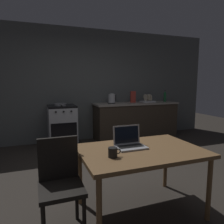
{
  "coord_description": "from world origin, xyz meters",
  "views": [
    {
      "loc": [
        -1.1,
        -2.63,
        1.42
      ],
      "look_at": [
        0.22,
        0.9,
        0.88
      ],
      "focal_mm": 33.71,
      "sensor_mm": 36.0,
      "label": 1
    }
  ],
  "objects_px": {
    "stove_oven": "(62,125)",
    "laptop": "(130,143)",
    "electric_kettle": "(112,99)",
    "frying_pan": "(60,104)",
    "bottle": "(165,96)",
    "cereal_box": "(133,97)",
    "coffee_mug": "(113,152)",
    "dining_table": "(141,155)",
    "dish_rack": "(148,100)",
    "chair": "(60,179)"
  },
  "relations": [
    {
      "from": "stove_oven",
      "to": "frying_pan",
      "type": "xyz_separation_m",
      "value": [
        -0.03,
        -0.03,
        0.48
      ]
    },
    {
      "from": "electric_kettle",
      "to": "frying_pan",
      "type": "bearing_deg",
      "value": -178.7
    },
    {
      "from": "laptop",
      "to": "dining_table",
      "type": "bearing_deg",
      "value": -39.75
    },
    {
      "from": "dining_table",
      "to": "dish_rack",
      "type": "distance_m",
      "value": 3.32
    },
    {
      "from": "electric_kettle",
      "to": "coffee_mug",
      "type": "relative_size",
      "value": 1.9
    },
    {
      "from": "frying_pan",
      "to": "cereal_box",
      "type": "relative_size",
      "value": 1.54
    },
    {
      "from": "chair",
      "to": "cereal_box",
      "type": "bearing_deg",
      "value": 53.63
    },
    {
      "from": "frying_pan",
      "to": "dish_rack",
      "type": "relative_size",
      "value": 1.31
    },
    {
      "from": "stove_oven",
      "to": "laptop",
      "type": "distance_m",
      "value": 2.76
    },
    {
      "from": "stove_oven",
      "to": "frying_pan",
      "type": "relative_size",
      "value": 2.04
    },
    {
      "from": "laptop",
      "to": "bottle",
      "type": "bearing_deg",
      "value": 62.12
    },
    {
      "from": "dining_table",
      "to": "frying_pan",
      "type": "bearing_deg",
      "value": 100.08
    },
    {
      "from": "electric_kettle",
      "to": "cereal_box",
      "type": "relative_size",
      "value": 0.84
    },
    {
      "from": "electric_kettle",
      "to": "stove_oven",
      "type": "bearing_deg",
      "value": -179.88
    },
    {
      "from": "frying_pan",
      "to": "stove_oven",
      "type": "bearing_deg",
      "value": 42.64
    },
    {
      "from": "laptop",
      "to": "cereal_box",
      "type": "relative_size",
      "value": 1.11
    },
    {
      "from": "stove_oven",
      "to": "laptop",
      "type": "bearing_deg",
      "value": -81.9
    },
    {
      "from": "electric_kettle",
      "to": "bottle",
      "type": "distance_m",
      "value": 1.48
    },
    {
      "from": "chair",
      "to": "coffee_mug",
      "type": "bearing_deg",
      "value": -14.05
    },
    {
      "from": "laptop",
      "to": "coffee_mug",
      "type": "xyz_separation_m",
      "value": [
        -0.28,
        -0.23,
        0.0
      ]
    },
    {
      "from": "frying_pan",
      "to": "laptop",
      "type": "bearing_deg",
      "value": -81.26
    },
    {
      "from": "bottle",
      "to": "coffee_mug",
      "type": "bearing_deg",
      "value": -131.5
    },
    {
      "from": "bottle",
      "to": "chair",
      "type": "bearing_deg",
      "value": -137.73
    },
    {
      "from": "frying_pan",
      "to": "dish_rack",
      "type": "distance_m",
      "value": 2.21
    },
    {
      "from": "bottle",
      "to": "frying_pan",
      "type": "distance_m",
      "value": 2.7
    },
    {
      "from": "dining_table",
      "to": "laptop",
      "type": "distance_m",
      "value": 0.18
    },
    {
      "from": "laptop",
      "to": "cereal_box",
      "type": "bearing_deg",
      "value": 75.84
    },
    {
      "from": "stove_oven",
      "to": "laptop",
      "type": "relative_size",
      "value": 2.84
    },
    {
      "from": "chair",
      "to": "electric_kettle",
      "type": "height_order",
      "value": "electric_kettle"
    },
    {
      "from": "bottle",
      "to": "coffee_mug",
      "type": "distance_m",
      "value": 3.88
    },
    {
      "from": "frying_pan",
      "to": "cereal_box",
      "type": "bearing_deg",
      "value": 1.52
    },
    {
      "from": "chair",
      "to": "electric_kettle",
      "type": "xyz_separation_m",
      "value": [
        1.57,
        2.82,
        0.51
      ]
    },
    {
      "from": "electric_kettle",
      "to": "bottle",
      "type": "relative_size",
      "value": 0.81
    },
    {
      "from": "laptop",
      "to": "electric_kettle",
      "type": "height_order",
      "value": "electric_kettle"
    },
    {
      "from": "dining_table",
      "to": "coffee_mug",
      "type": "xyz_separation_m",
      "value": [
        -0.37,
        -0.12,
        0.11
      ]
    },
    {
      "from": "stove_oven",
      "to": "dining_table",
      "type": "relative_size",
      "value": 0.7
    },
    {
      "from": "bottle",
      "to": "cereal_box",
      "type": "bearing_deg",
      "value": 175.54
    },
    {
      "from": "laptop",
      "to": "frying_pan",
      "type": "height_order",
      "value": "frying_pan"
    },
    {
      "from": "dining_table",
      "to": "bottle",
      "type": "bearing_deg",
      "value": 51.65
    },
    {
      "from": "stove_oven",
      "to": "dining_table",
      "type": "bearing_deg",
      "value": -80.55
    },
    {
      "from": "stove_oven",
      "to": "dish_rack",
      "type": "relative_size",
      "value": 2.67
    },
    {
      "from": "bottle",
      "to": "dish_rack",
      "type": "height_order",
      "value": "bottle"
    },
    {
      "from": "chair",
      "to": "frying_pan",
      "type": "distance_m",
      "value": 2.85
    },
    {
      "from": "chair",
      "to": "stove_oven",
      "type": "bearing_deg",
      "value": 83.08
    },
    {
      "from": "electric_kettle",
      "to": "dish_rack",
      "type": "xyz_separation_m",
      "value": [
        0.99,
        0.0,
        -0.07
      ]
    },
    {
      "from": "chair",
      "to": "bottle",
      "type": "xyz_separation_m",
      "value": [
        3.05,
        2.77,
        0.53
      ]
    },
    {
      "from": "dining_table",
      "to": "cereal_box",
      "type": "bearing_deg",
      "value": 65.46
    },
    {
      "from": "chair",
      "to": "bottle",
      "type": "relative_size",
      "value": 2.98
    },
    {
      "from": "chair",
      "to": "frying_pan",
      "type": "height_order",
      "value": "frying_pan"
    },
    {
      "from": "laptop",
      "to": "coffee_mug",
      "type": "distance_m",
      "value": 0.36
    }
  ]
}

